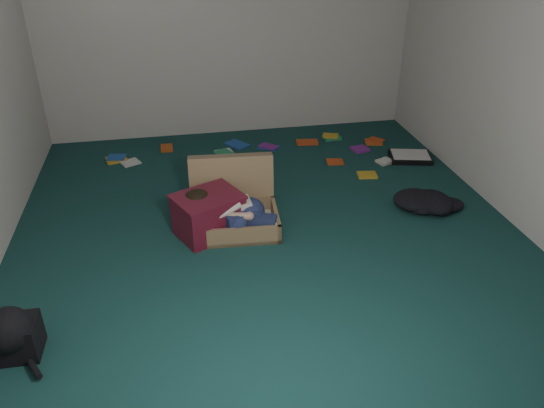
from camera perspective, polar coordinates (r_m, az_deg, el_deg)
name	(u,v)px	position (r m, az deg, el deg)	size (l,w,h in m)	color
floor	(268,233)	(4.24, -0.39, -3.15)	(4.50, 4.50, 0.00)	#153D3B
wall_back	(228,14)	(5.88, -4.75, 19.68)	(4.50, 4.50, 0.00)	silver
wall_front	(399,261)	(1.73, 13.52, -6.00)	(4.50, 4.50, 0.00)	silver
wall_right	(532,58)	(4.51, 26.21, 13.95)	(4.50, 4.50, 0.00)	silver
suitcase	(233,205)	(4.33, -4.19, -0.10)	(0.74, 0.73, 0.51)	#8D704D
person	(228,211)	(4.16, -4.74, -0.80)	(0.75, 0.40, 0.32)	white
maroon_bin	(208,215)	(4.18, -6.85, -1.14)	(0.61, 0.56, 0.34)	maroon
backpack	(9,338)	(3.47, -26.42, -12.75)	(0.41, 0.33, 0.25)	black
clothing_pile	(429,201)	(4.74, 16.53, 0.27)	(0.44, 0.36, 0.14)	black
paper_tray	(410,157)	(5.66, 14.64, 4.95)	(0.48, 0.40, 0.06)	black
book_scatter	(277,152)	(5.63, 0.58, 5.59)	(2.98, 1.27, 0.02)	gold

